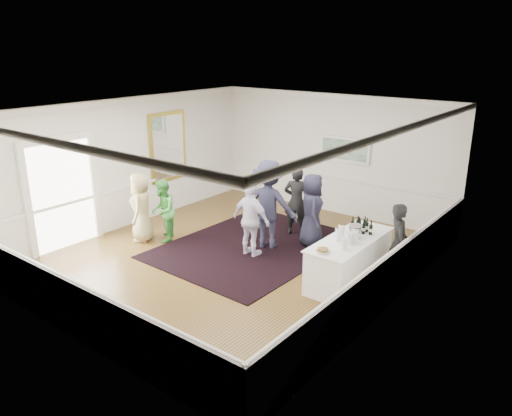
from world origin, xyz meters
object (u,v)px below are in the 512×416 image
Objects in this scene: serving_table at (349,260)px; guest_green at (163,211)px; guest_tan at (141,207)px; ice_bucket at (355,232)px; nut_bowl at (323,251)px; guest_lilac at (251,220)px; guest_dark_b at (296,201)px; guest_navy at (312,210)px; guest_dark_a at (269,205)px; bartender at (398,244)px.

serving_table is 4.50m from guest_green.
guest_tan is 5.02m from ice_bucket.
guest_green is 4.35m from nut_bowl.
guest_dark_b is at bearing -89.53° from guest_lilac.
guest_navy reaches higher than guest_tan.
guest_green is at bearing 17.82° from guest_lilac.
guest_tan is at bearing 22.08° from guest_dark_b.
guest_dark_a is at bearing 169.35° from serving_table.
guest_green is 6.05× the size of nut_bowl.
guest_green is 5.67× the size of ice_bucket.
guest_tan is at bearing -166.35° from ice_bucket.
guest_dark_b reaches higher than guest_tan.
guest_dark_b is (0.06, 1.04, -0.17)m from guest_dark_a.
serving_table is 1.49× the size of guest_green.
nut_bowl is at bearing 110.31° from guest_dark_b.
ice_bucket is at bearing 62.05° from guest_green.
serving_table is 1.99m from guest_navy.
guest_dark_b is 6.91× the size of nut_bowl.
guest_dark_a reaches higher than guest_navy.
guest_green is 0.73× the size of guest_dark_a.
guest_dark_a is at bearing 58.77° from bartender.
guest_dark_b reaches higher than ice_bucket.
nut_bowl is (2.19, -0.71, 0.10)m from guest_lilac.
guest_tan is 6.24× the size of ice_bucket.
guest_lilac is at bearing -175.13° from serving_table.
ice_bucket reaches higher than nut_bowl.
guest_green is 3.44m from guest_navy.
guest_green is at bearing -170.04° from serving_table.
bartender is at bearing 65.04° from guest_green.
guest_dark_b is (2.64, 2.52, 0.03)m from guest_tan.
guest_dark_a is 2.55m from nut_bowl.
guest_navy is at bearing 143.87° from serving_table.
guest_dark_b is 2.61m from ice_bucket.
guest_tan is 2.99m from guest_dark_a.
guest_dark_a reaches higher than nut_bowl.
guest_tan reaches higher than nut_bowl.
guest_navy reaches higher than guest_lilac.
guest_lilac is at bearing 115.08° from guest_navy.
serving_table is 1.31× the size of guest_navy.
serving_table is 1.33× the size of guest_lilac.
guest_lilac is at bearing 162.08° from nut_bowl.
guest_navy is at bearing 84.77° from guest_green.
bartender is 3.08m from guest_dark_b.
guest_green is at bearing 87.12° from guest_tan.
guest_dark_a is at bearing 79.72° from guest_green.
nut_bowl is (2.18, -1.32, -0.08)m from guest_dark_a.
guest_lilac is 0.98× the size of guest_navy.
guest_tan is at bearing -178.03° from nut_bowl.
ice_bucket is at bearing 153.40° from guest_dark_a.
guest_dark_a is (0.01, 0.62, 0.18)m from guest_lilac.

